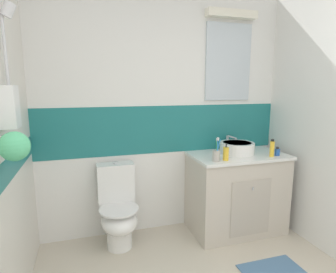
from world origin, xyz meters
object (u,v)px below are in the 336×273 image
sink_basin (237,147)px  deodorant_spray_can (272,148)px  soap_dispenser (226,154)px  toilet (118,209)px  toothbrush_cup (216,155)px  perfume_flask_small (277,152)px

sink_basin → deodorant_spray_can: 0.35m
sink_basin → soap_dispenser: bearing=-138.4°
toilet → toothbrush_cup: 1.08m
deodorant_spray_can → soap_dispenser: bearing=179.0°
sink_basin → soap_dispenser: soap_dispenser is taller
toothbrush_cup → soap_dispenser: (0.10, 0.00, 0.00)m
sink_basin → toothbrush_cup: (-0.36, -0.23, 0.00)m
sink_basin → toilet: (-1.26, 0.02, -0.54)m
toilet → sink_basin: bearing=-0.8°
sink_basin → perfume_flask_small: 0.40m
sink_basin → perfume_flask_small: size_ratio=4.45×
soap_dispenser → perfume_flask_small: size_ratio=1.85×
toilet → soap_dispenser: (1.01, -0.24, 0.54)m
sink_basin → soap_dispenser: 0.34m
perfume_flask_small → deodorant_spray_can: size_ratio=0.51×
toilet → deodorant_spray_can: size_ratio=4.58×
toothbrush_cup → soap_dispenser: 0.10m
toilet → perfume_flask_small: (1.60, -0.23, 0.52)m
deodorant_spray_can → toothbrush_cup: bearing=179.6°
sink_basin → toothbrush_cup: bearing=-147.4°
toilet → deodorant_spray_can: 1.64m
toothbrush_cup → perfume_flask_small: size_ratio=2.53×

